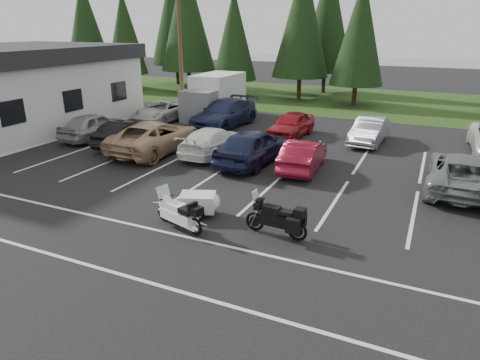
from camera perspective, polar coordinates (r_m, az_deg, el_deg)
name	(u,v)px	position (r m, az deg, el deg)	size (l,w,h in m)	color
ground	(242,199)	(15.91, 0.29, -2.51)	(120.00, 120.00, 0.00)	black
grass_strip	(359,101)	(38.36, 15.55, 10.13)	(80.00, 16.00, 0.01)	#223B12
lake_water	(426,70)	(68.69, 23.57, 13.28)	(70.00, 50.00, 0.02)	slate
utility_pole	(180,47)	(30.08, -7.96, 17.15)	(1.60, 0.26, 9.00)	#473321
box_truck	(211,97)	(29.83, -3.83, 10.99)	(2.40, 5.60, 2.90)	silver
stall_markings	(262,182)	(17.62, 2.99, -0.23)	(32.00, 16.00, 0.01)	silver
conifer_0	(85,24)	(49.49, -19.92, 19.03)	(4.58, 4.58, 10.66)	#332316
conifer_1	(125,33)	(44.55, -15.13, 18.43)	(3.96, 3.96, 9.22)	#332316
conifer_2	(187,15)	(42.40, -7.13, 21.00)	(5.10, 5.10, 11.89)	#332316
conifer_3	(234,35)	(38.54, -0.79, 18.75)	(3.87, 3.87, 9.02)	#332316
conifer_4	(302,19)	(37.94, 8.28, 20.45)	(4.80, 4.80, 11.17)	#332316
conifer_5	(360,31)	(35.51, 15.71, 18.54)	(4.14, 4.14, 9.63)	#332316
conifer_back_a	(175,14)	(48.08, -8.70, 21.07)	(5.28, 5.28, 12.30)	#332316
conifer_back_b	(328,17)	(42.11, 11.63, 20.52)	(4.97, 4.97, 11.58)	#332316
car_near_0	(94,126)	(25.64, -18.92, 6.87)	(1.75, 4.35, 1.48)	#9B9B9F
car_near_1	(127,133)	(23.60, -14.89, 6.09)	(1.46, 4.20, 1.38)	black
car_near_2	(155,136)	(22.07, -11.22, 5.71)	(2.63, 5.70, 1.58)	tan
car_near_3	(213,141)	(21.26, -3.64, 5.19)	(1.88, 4.63, 1.34)	white
car_near_4	(253,146)	(19.76, 1.71, 4.54)	(1.95, 4.85, 1.65)	#171C3A
car_near_5	(303,155)	(19.12, 8.44, 3.33)	(1.43, 4.11, 1.35)	maroon
car_near_6	(462,172)	(18.57, 27.50, 0.92)	(2.44, 5.28, 1.47)	slate
car_far_0	(163,111)	(29.46, -10.21, 9.07)	(2.23, 4.84, 1.35)	silver
car_far_1	(224,114)	(27.23, -2.12, 8.83)	(2.33, 5.73, 1.66)	#1A2043
car_far_2	(291,125)	(24.88, 6.83, 7.35)	(1.67, 4.15, 1.42)	maroon
car_far_3	(370,131)	(24.37, 16.89, 6.32)	(1.46, 4.19, 1.38)	gray
touring_motorcycle	(179,210)	(13.56, -8.20, -3.93)	(2.29, 0.71, 1.27)	white
cargo_trailer	(198,204)	(14.48, -5.62, -3.27)	(1.69, 0.95, 0.78)	silver
adventure_motorcycle	(276,215)	(12.97, 4.81, -4.69)	(2.25, 0.78, 1.37)	black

